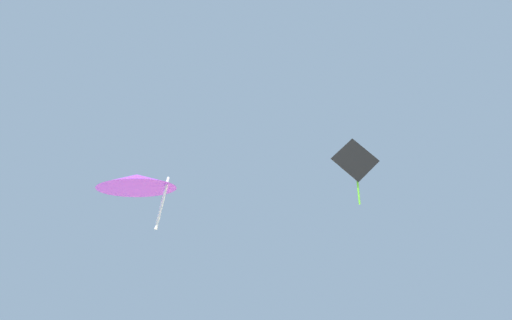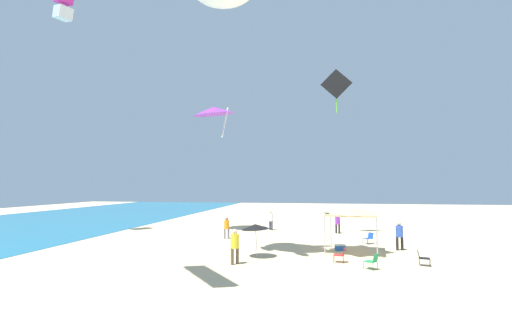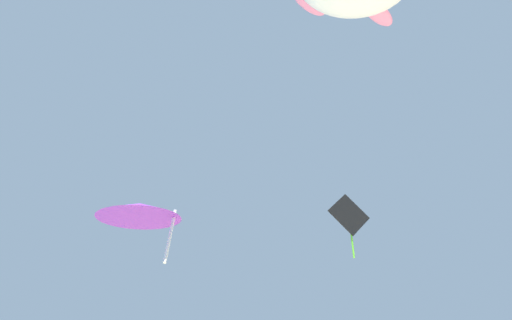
{
  "view_description": "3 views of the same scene",
  "coord_description": "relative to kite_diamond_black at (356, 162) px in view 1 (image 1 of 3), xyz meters",
  "views": [
    {
      "loc": [
        -14.76,
        9.95,
        2.45
      ],
      "look_at": [
        0.18,
        7.11,
        9.46
      ],
      "focal_mm": 33.13,
      "sensor_mm": 36.0,
      "label": 1
    },
    {
      "loc": [
        -24.07,
        2.01,
        4.34
      ],
      "look_at": [
        0.18,
        6.2,
        6.09
      ],
      "focal_mm": 24.68,
      "sensor_mm": 36.0,
      "label": 2
    },
    {
      "loc": [
        -12.07,
        15.25,
        1.76
      ],
      "look_at": [
        0.18,
        9.44,
        10.37
      ],
      "focal_mm": 32.56,
      "sensor_mm": 36.0,
      "label": 3
    }
  ],
  "objects": [
    {
      "name": "kite_delta_purple",
      "position": [
        0.89,
        11.55,
        -1.66
      ],
      "size": [
        5.55,
        5.53,
        3.44
      ],
      "rotation": [
        0.0,
        0.0,
        1.01
      ],
      "color": "purple"
    },
    {
      "name": "kite_diamond_black",
      "position": [
        0.0,
        0.0,
        0.0
      ],
      "size": [
        0.35,
        2.78,
        3.97
      ],
      "rotation": [
        0.0,
        0.0,
        1.62
      ],
      "color": "black"
    }
  ]
}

